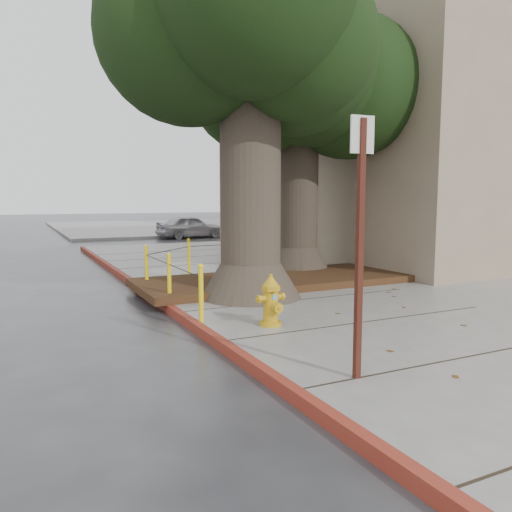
# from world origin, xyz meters

# --- Properties ---
(ground) EXTENTS (140.00, 140.00, 0.00)m
(ground) POSITION_xyz_m (0.00, 0.00, 0.00)
(ground) COLOR #28282B
(ground) RESTS_ON ground
(sidewalk_main) EXTENTS (16.00, 26.00, 0.15)m
(sidewalk_main) POSITION_xyz_m (6.00, 2.50, 0.07)
(sidewalk_main) COLOR slate
(sidewalk_main) RESTS_ON ground
(sidewalk_far) EXTENTS (16.00, 20.00, 0.15)m
(sidewalk_far) POSITION_xyz_m (6.00, 30.00, 0.07)
(sidewalk_far) COLOR slate
(sidewalk_far) RESTS_ON ground
(curb_red) EXTENTS (0.14, 26.00, 0.16)m
(curb_red) POSITION_xyz_m (-2.00, 2.50, 0.07)
(curb_red) COLOR maroon
(curb_red) RESTS_ON ground
(planter_bed) EXTENTS (6.40, 2.60, 0.16)m
(planter_bed) POSITION_xyz_m (0.90, 3.90, 0.23)
(planter_bed) COLOR black
(planter_bed) RESTS_ON sidewalk_main
(building_corner) EXTENTS (12.00, 13.00, 10.00)m
(building_corner) POSITION_xyz_m (10.00, 8.50, 5.00)
(building_corner) COLOR gray
(building_corner) RESTS_ON ground
(building_side_white) EXTENTS (10.00, 10.00, 9.00)m
(building_side_white) POSITION_xyz_m (16.00, 26.00, 4.50)
(building_side_white) COLOR silver
(building_side_white) RESTS_ON ground
(building_side_grey) EXTENTS (12.00, 14.00, 12.00)m
(building_side_grey) POSITION_xyz_m (22.00, 32.00, 6.00)
(building_side_grey) COLOR slate
(building_side_grey) RESTS_ON ground
(tree_near) EXTENTS (4.50, 3.80, 7.68)m
(tree_near) POSITION_xyz_m (0.03, 2.82, 5.39)
(tree_near) COLOR #4C3F33
(tree_near) RESTS_ON sidewalk_main
(tree_far) EXTENTS (4.50, 3.80, 7.17)m
(tree_far) POSITION_xyz_m (2.64, 5.32, 5.02)
(tree_far) COLOR #4C3F33
(tree_far) RESTS_ON sidewalk_main
(bollard_ring) EXTENTS (3.79, 5.39, 0.95)m
(bollard_ring) POSITION_xyz_m (-0.87, 4.38, 0.66)
(bollard_ring) COLOR yellow
(bollard_ring) RESTS_ON sidewalk_main
(fire_hydrant) EXTENTS (0.43, 0.39, 0.82)m
(fire_hydrant) POSITION_xyz_m (-1.01, 0.47, 0.55)
(fire_hydrant) COLOR gold
(fire_hydrant) RESTS_ON sidewalk_main
(signpost) EXTENTS (0.28, 0.07, 2.84)m
(signpost) POSITION_xyz_m (-1.23, -1.98, 1.76)
(signpost) COLOR #471911
(signpost) RESTS_ON sidewalk_main
(car_silver) EXTENTS (3.83, 1.92, 1.25)m
(car_silver) POSITION_xyz_m (4.16, 19.73, 0.63)
(car_silver) COLOR #B8B8BD
(car_silver) RESTS_ON ground
(car_red) EXTENTS (3.55, 1.58, 1.13)m
(car_red) POSITION_xyz_m (12.57, 19.89, 0.57)
(car_red) COLOR maroon
(car_red) RESTS_ON ground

